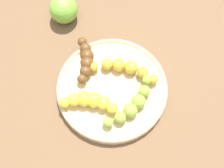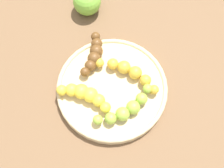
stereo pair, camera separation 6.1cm
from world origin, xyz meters
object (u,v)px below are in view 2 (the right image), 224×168
Objects in this scene: banana_yellow at (85,95)px; banana_spotted at (129,72)px; banana_green at (127,109)px; apple_green at (87,1)px; banana_overripe at (94,55)px; fruit_bowl at (112,88)px.

banana_spotted is (-0.09, -0.06, -0.00)m from banana_yellow.
banana_green is 1.80× the size of apple_green.
apple_green reaches higher than banana_spotted.
apple_green reaches higher than banana_yellow.
banana_spotted is 0.09m from banana_overripe.
fruit_bowl is at bearing 176.11° from banana_green.
banana_overripe is at bearing -58.67° from fruit_bowl.
banana_yellow is 0.84× the size of banana_spotted.
apple_green reaches higher than banana_green.
banana_spotted reaches higher than fruit_bowl.
fruit_bowl is 0.07m from banana_green.
banana_green is 0.88× the size of banana_spotted.
fruit_bowl is 0.05m from banana_spotted.
banana_yellow reaches higher than fruit_bowl.
banana_overripe is (0.08, -0.04, 0.00)m from banana_spotted.
apple_green is (0.07, -0.21, 0.02)m from fruit_bowl.
banana_yellow reaches higher than banana_spotted.
banana_green reaches higher than fruit_bowl.
banana_green is (-0.09, 0.03, -0.00)m from banana_yellow.
banana_green is 1.11× the size of banana_overripe.
fruit_bowl is at bearing -47.43° from banana_overripe.
banana_overripe is (-0.01, -0.10, -0.00)m from banana_yellow.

